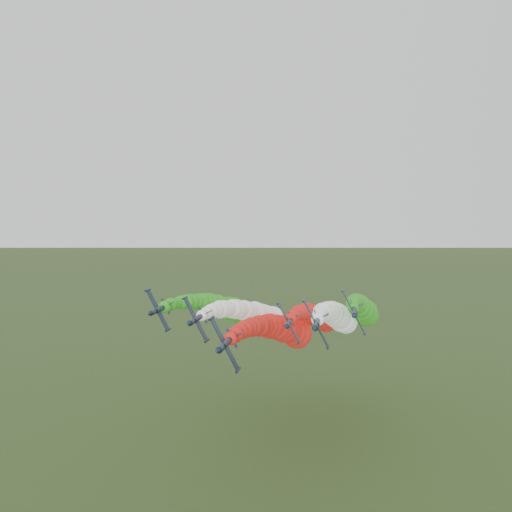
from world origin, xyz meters
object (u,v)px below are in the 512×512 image
object	(u,v)px
jet_outer_right	(362,310)
jet_inner_left	(257,315)
jet_outer_left	(228,309)
jet_inner_right	(337,317)
jet_trail	(317,317)
jet_lead	(283,330)

from	to	relation	value
jet_outer_right	jet_inner_left	bearing A→B (deg)	-168.06
jet_inner_left	jet_outer_left	size ratio (longest dim) A/B	1.01
jet_inner_right	jet_trail	world-z (taller)	jet_inner_right
jet_outer_left	jet_trail	bearing A→B (deg)	10.70
jet_inner_left	jet_trail	size ratio (longest dim) A/B	1.01
jet_outer_left	jet_trail	distance (m)	26.10
jet_lead	jet_inner_left	bearing A→B (deg)	121.17
jet_lead	jet_inner_right	size ratio (longest dim) A/B	1.01
jet_inner_right	jet_outer_right	distance (m)	12.87
jet_outer_right	jet_trail	bearing A→B (deg)	164.48
jet_trail	jet_outer_right	bearing A→B (deg)	-15.52
jet_inner_left	jet_inner_right	xyz separation A→B (m)	(22.16, -4.90, 1.23)
jet_lead	jet_outer_right	size ratio (longest dim) A/B	1.01
jet_outer_left	jet_outer_right	world-z (taller)	jet_outer_right
jet_outer_left	jet_inner_right	bearing A→B (deg)	-17.08
jet_inner_right	jet_trail	size ratio (longest dim) A/B	1.00
jet_inner_right	jet_trail	bearing A→B (deg)	113.12
jet_inner_left	jet_outer_left	world-z (taller)	jet_outer_left
jet_outer_right	jet_outer_left	bearing A→B (deg)	-178.15
jet_lead	jet_outer_left	size ratio (longest dim) A/B	1.01
jet_outer_left	jet_trail	xyz separation A→B (m)	(25.53, 4.82, -2.53)
jet_outer_left	jet_outer_right	bearing A→B (deg)	1.85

